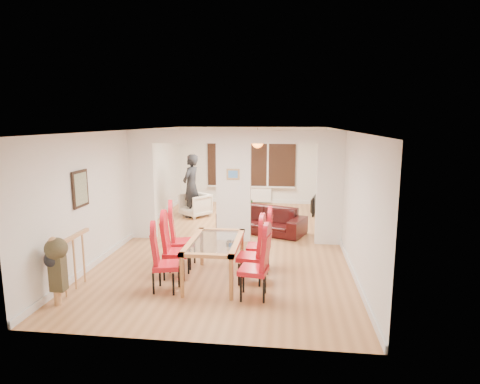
% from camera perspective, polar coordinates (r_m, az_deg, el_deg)
% --- Properties ---
extents(floor, '(5.00, 9.00, 0.01)m').
position_cam_1_polar(floor, '(9.63, -0.89, -6.85)').
color(floor, '#B37948').
rests_on(floor, ground).
extents(room_walls, '(5.00, 9.00, 2.60)m').
position_cam_1_polar(room_walls, '(9.34, -0.91, 0.80)').
color(room_walls, silver).
rests_on(room_walls, floor).
extents(divider_wall, '(5.00, 0.18, 2.60)m').
position_cam_1_polar(divider_wall, '(9.34, -0.91, 0.80)').
color(divider_wall, white).
rests_on(divider_wall, floor).
extents(bay_window_blinds, '(3.00, 0.08, 1.80)m').
position_cam_1_polar(bay_window_blinds, '(13.69, 1.59, 4.62)').
color(bay_window_blinds, black).
rests_on(bay_window_blinds, room_walls).
extents(radiator, '(1.40, 0.08, 0.50)m').
position_cam_1_polar(radiator, '(13.82, 1.55, -0.36)').
color(radiator, white).
rests_on(radiator, floor).
extents(pendant_light, '(0.36, 0.36, 0.36)m').
position_cam_1_polar(pendant_light, '(12.48, 2.51, 7.07)').
color(pendant_light, orange).
rests_on(pendant_light, room_walls).
extents(stair_newel, '(0.40, 1.20, 1.10)m').
position_cam_1_polar(stair_newel, '(7.24, -22.71, -8.89)').
color(stair_newel, tan).
rests_on(stair_newel, floor).
extents(wall_poster, '(0.04, 0.52, 0.67)m').
position_cam_1_polar(wall_poster, '(7.78, -21.77, 0.43)').
color(wall_poster, gray).
rests_on(wall_poster, room_walls).
extents(pillar_photo, '(0.30, 0.03, 0.25)m').
position_cam_1_polar(pillar_photo, '(9.20, -1.00, 2.55)').
color(pillar_photo, '#4C8CD8').
rests_on(pillar_photo, divider_wall).
extents(dining_table, '(0.89, 1.59, 0.75)m').
position_cam_1_polar(dining_table, '(7.21, -3.60, -9.68)').
color(dining_table, '#AE7240').
rests_on(dining_table, floor).
extents(dining_chair_la, '(0.51, 0.51, 1.04)m').
position_cam_1_polar(dining_chair_la, '(6.85, -10.51, -9.60)').
color(dining_chair_la, red).
rests_on(dining_chair_la, floor).
extents(dining_chair_lb, '(0.49, 0.49, 1.09)m').
position_cam_1_polar(dining_chair_lb, '(7.37, -9.10, -7.91)').
color(dining_chair_lb, red).
rests_on(dining_chair_lb, floor).
extents(dining_chair_lc, '(0.56, 0.56, 1.15)m').
position_cam_1_polar(dining_chair_lc, '(7.89, -8.19, -6.47)').
color(dining_chair_lc, red).
rests_on(dining_chair_lc, floor).
extents(dining_chair_ra, '(0.50, 0.50, 1.10)m').
position_cam_1_polar(dining_chair_ra, '(6.48, 1.92, -10.34)').
color(dining_chair_ra, red).
rests_on(dining_chair_ra, floor).
extents(dining_chair_rb, '(0.48, 0.48, 1.09)m').
position_cam_1_polar(dining_chair_rb, '(7.07, 1.47, -8.58)').
color(dining_chair_rb, red).
rests_on(dining_chair_rb, floor).
extents(dining_chair_rc, '(0.45, 0.45, 1.09)m').
position_cam_1_polar(dining_chair_rc, '(7.60, 2.67, -7.23)').
color(dining_chair_rc, red).
rests_on(dining_chair_rc, floor).
extents(sofa, '(2.37, 1.62, 0.65)m').
position_cam_1_polar(sofa, '(10.28, 3.06, -3.91)').
color(sofa, black).
rests_on(sofa, floor).
extents(armchair, '(1.04, 1.04, 0.68)m').
position_cam_1_polar(armchair, '(11.97, -6.36, -1.86)').
color(armchair, beige).
rests_on(armchair, floor).
extents(person, '(0.77, 0.61, 1.85)m').
position_cam_1_polar(person, '(11.83, -6.96, 0.87)').
color(person, black).
rests_on(person, floor).
extents(television, '(1.01, 0.32, 0.58)m').
position_cam_1_polar(television, '(12.47, 10.17, -1.72)').
color(television, black).
rests_on(television, floor).
extents(coffee_table, '(1.04, 0.73, 0.22)m').
position_cam_1_polar(coffee_table, '(11.98, 1.96, -2.93)').
color(coffee_table, '#331B11').
rests_on(coffee_table, floor).
extents(bottle, '(0.07, 0.07, 0.26)m').
position_cam_1_polar(bottle, '(12.03, 1.65, -1.71)').
color(bottle, '#143F19').
rests_on(bottle, coffee_table).
extents(bowl, '(0.22, 0.22, 0.05)m').
position_cam_1_polar(bowl, '(12.06, 1.07, -2.18)').
color(bowl, '#331B11').
rests_on(bowl, coffee_table).
extents(shoes, '(0.23, 0.25, 0.10)m').
position_cam_1_polar(shoes, '(9.20, -1.17, -7.36)').
color(shoes, black).
rests_on(shoes, floor).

